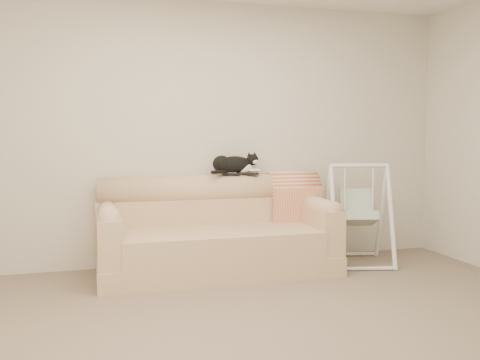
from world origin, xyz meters
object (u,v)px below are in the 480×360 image
at_px(remote_b, 250,174).
at_px(baby_swing, 358,214).
at_px(tuxedo_cat, 234,164).
at_px(remote_a, 231,174).
at_px(sofa, 216,235).

xyz_separation_m(remote_b, baby_swing, (1.05, -0.27, -0.40)).
relative_size(tuxedo_cat, baby_swing, 0.54).
distance_m(tuxedo_cat, baby_swing, 1.34).
distance_m(remote_a, tuxedo_cat, 0.10).
bearing_deg(remote_b, sofa, -153.18).
bearing_deg(remote_b, tuxedo_cat, 167.23).
height_order(sofa, remote_a, remote_a).
height_order(tuxedo_cat, baby_swing, tuxedo_cat).
bearing_deg(sofa, baby_swing, -2.78).
bearing_deg(remote_a, baby_swing, -13.04).
height_order(sofa, tuxedo_cat, tuxedo_cat).
bearing_deg(tuxedo_cat, remote_b, -12.77).
relative_size(sofa, baby_swing, 2.16).
height_order(sofa, baby_swing, baby_swing).
distance_m(remote_b, baby_swing, 1.16).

